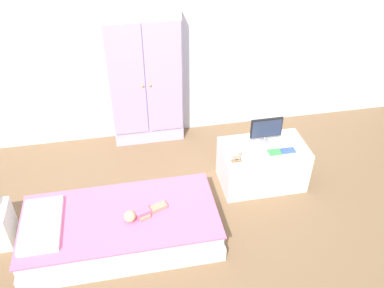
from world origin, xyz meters
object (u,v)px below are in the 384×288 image
object	(u,v)px
doll	(138,214)
wardrobe	(145,80)
book_green	(275,152)
bed	(122,227)
tv_stand	(262,165)
rocking_horse_toy	(237,156)
tv_monitor	(266,129)
book_blue	(288,151)

from	to	relation	value
doll	wardrobe	distance (m)	1.62
wardrobe	book_green	size ratio (longest dim) A/B	12.40
wardrobe	bed	bearing A→B (deg)	-105.02
tv_stand	book_green	xyz separation A→B (m)	(0.06, -0.11, 0.24)
tv_stand	book_green	bearing A→B (deg)	-60.53
bed	rocking_horse_toy	distance (m)	1.23
wardrobe	tv_stand	size ratio (longest dim) A/B	1.86
doll	bed	bearing A→B (deg)	163.28
bed	doll	xyz separation A→B (m)	(0.15, -0.05, 0.18)
tv_monitor	book_green	bearing A→B (deg)	-80.36
tv_stand	rocking_horse_toy	distance (m)	0.47
tv_stand	book_blue	bearing A→B (deg)	-28.99
wardrobe	book_green	bearing A→B (deg)	-44.72
doll	book_green	distance (m)	1.44
wardrobe	tv_monitor	xyz separation A→B (m)	(1.08, -0.91, -0.17)
tv_monitor	book_green	distance (m)	0.25
tv_monitor	wardrobe	bearing A→B (deg)	139.95
tv_stand	book_blue	size ratio (longest dim) A/B	6.09
wardrobe	doll	bearing A→B (deg)	-99.13
rocking_horse_toy	book_green	world-z (taller)	rocking_horse_toy
bed	tv_stand	xyz separation A→B (m)	(1.45, 0.49, 0.09)
rocking_horse_toy	book_blue	world-z (taller)	rocking_horse_toy
tv_stand	tv_monitor	xyz separation A→B (m)	(0.03, 0.08, 0.38)
doll	rocking_horse_toy	size ratio (longest dim) A/B	3.12
bed	tv_monitor	xyz separation A→B (m)	(1.48, 0.58, 0.47)
tv_stand	book_green	size ratio (longest dim) A/B	6.66
bed	rocking_horse_toy	xyz separation A→B (m)	(1.13, 0.33, 0.37)
doll	book_green	world-z (taller)	book_green
bed	tv_monitor	distance (m)	1.66
book_blue	wardrobe	bearing A→B (deg)	138.60
book_blue	doll	bearing A→B (deg)	-164.09
bed	tv_monitor	world-z (taller)	tv_monitor
bed	doll	bearing A→B (deg)	-16.72
wardrobe	tv_stand	world-z (taller)	wardrobe
doll	book_green	size ratio (longest dim) A/B	3.04
bed	book_green	size ratio (longest dim) A/B	13.43
tv_stand	rocking_horse_toy	world-z (taller)	rocking_horse_toy
doll	wardrobe	xyz separation A→B (m)	(0.25, 1.53, 0.46)
tv_stand	tv_monitor	size ratio (longest dim) A/B	2.62
tv_monitor	book_green	world-z (taller)	tv_monitor
doll	tv_monitor	size ratio (longest dim) A/B	1.20
rocking_horse_toy	bed	bearing A→B (deg)	-163.77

